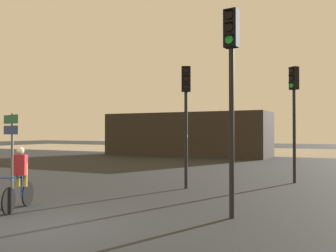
# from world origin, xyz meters

# --- Properties ---
(ground_plane) EXTENTS (120.00, 120.00, 0.00)m
(ground_plane) POSITION_xyz_m (0.00, 0.00, 0.00)
(ground_plane) COLOR black
(water_strip) EXTENTS (80.00, 16.00, 0.01)m
(water_strip) POSITION_xyz_m (0.00, 32.97, 0.00)
(water_strip) COLOR gray
(water_strip) RESTS_ON ground
(distant_building) EXTENTS (13.81, 4.00, 3.58)m
(distant_building) POSITION_xyz_m (-6.87, 22.97, 1.79)
(distant_building) COLOR #2D2823
(distant_building) RESTS_ON ground
(traffic_light_near_right) EXTENTS (0.34, 0.36, 4.89)m
(traffic_light_near_right) POSITION_xyz_m (3.34, 2.66, 3.37)
(traffic_light_near_right) COLOR black
(traffic_light_near_right) RESTS_ON ground
(traffic_light_center) EXTENTS (0.39, 0.41, 4.34)m
(traffic_light_center) POSITION_xyz_m (0.53, 6.36, 3.02)
(traffic_light_center) COLOR black
(traffic_light_center) RESTS_ON ground
(traffic_light_far_right) EXTENTS (0.40, 0.42, 4.58)m
(traffic_light_far_right) POSITION_xyz_m (3.76, 9.58, 3.17)
(traffic_light_far_right) COLOR black
(traffic_light_far_right) RESTS_ON ground
(direction_sign_post) EXTENTS (1.05, 0.40, 2.60)m
(direction_sign_post) POSITION_xyz_m (-3.87, 2.57, 1.79)
(direction_sign_post) COLOR slate
(direction_sign_post) RESTS_ON ground
(cyclist) EXTENTS (0.75, 1.59, 1.62)m
(cyclist) POSITION_xyz_m (-1.85, 1.13, 0.82)
(cyclist) COLOR black
(cyclist) RESTS_ON ground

